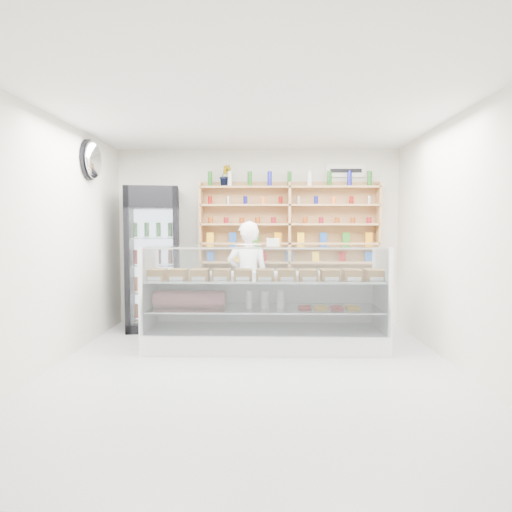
{
  "coord_description": "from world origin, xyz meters",
  "views": [
    {
      "loc": [
        0.13,
        -4.87,
        1.56
      ],
      "look_at": [
        0.0,
        0.9,
        1.19
      ],
      "focal_mm": 32.0,
      "sensor_mm": 36.0,
      "label": 1
    }
  ],
  "objects": [
    {
      "name": "potted_plant",
      "position": [
        -0.51,
        2.34,
        2.36
      ],
      "size": [
        0.19,
        0.16,
        0.33
      ],
      "primitive_type": "imported",
      "rotation": [
        0.0,
        0.0,
        0.07
      ],
      "color": "#1E6626",
      "rests_on": "wall_shelving"
    },
    {
      "name": "drinks_cooler",
      "position": [
        -1.59,
        2.01,
        1.08
      ],
      "size": [
        0.89,
        0.87,
        2.15
      ],
      "rotation": [
        0.0,
        0.0,
        0.17
      ],
      "color": "black",
      "rests_on": "floor"
    },
    {
      "name": "security_mirror",
      "position": [
        -2.17,
        1.2,
        2.45
      ],
      "size": [
        0.15,
        0.5,
        0.5
      ],
      "primitive_type": "ellipsoid",
      "color": "silver",
      "rests_on": "left_wall"
    },
    {
      "name": "wall_shelving",
      "position": [
        0.5,
        2.34,
        1.59
      ],
      "size": [
        2.84,
        0.28,
        1.33
      ],
      "color": "tan",
      "rests_on": "back_wall"
    },
    {
      "name": "room",
      "position": [
        0.0,
        0.0,
        1.4
      ],
      "size": [
        5.0,
        5.0,
        5.0
      ],
      "color": "#B2B2B7",
      "rests_on": "ground"
    },
    {
      "name": "shop_worker",
      "position": [
        -0.13,
        1.77,
        0.82
      ],
      "size": [
        0.62,
        0.43,
        1.64
      ],
      "primitive_type": "imported",
      "rotation": [
        0.0,
        0.0,
        3.2
      ],
      "color": "white",
      "rests_on": "floor"
    },
    {
      "name": "wall_sign",
      "position": [
        1.4,
        2.47,
        2.45
      ],
      "size": [
        0.62,
        0.03,
        0.2
      ],
      "primitive_type": "cube",
      "color": "white",
      "rests_on": "back_wall"
    },
    {
      "name": "display_counter",
      "position": [
        0.12,
        0.95,
        0.36
      ],
      "size": [
        3.03,
        0.91,
        1.32
      ],
      "color": "white",
      "rests_on": "floor"
    }
  ]
}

